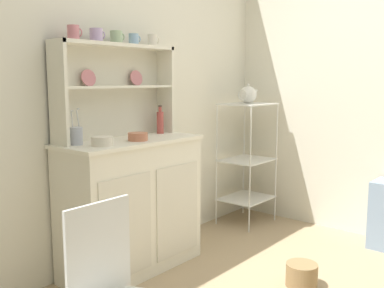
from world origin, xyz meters
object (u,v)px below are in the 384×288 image
Objects in this scene: porcelain_teapot at (248,95)px; utensil_jar at (76,136)px; bowl_mixing_large at (102,141)px; bakers_rack at (247,153)px; cup_rose_0 at (74,33)px; floor_basket at (302,275)px; hutch_cabinet at (132,204)px; jam_bottle at (160,122)px; hutch_shelf_unit at (113,83)px.

utensil_jar is at bearing 176.12° from porcelain_teapot.
utensil_jar is (-0.08, 0.15, 0.03)m from bowl_mixing_large.
cup_rose_0 reaches higher than bakers_rack.
floor_basket is 1.69m from utensil_jar.
cup_rose_0 is at bearing 47.47° from utensil_jar.
jam_bottle reaches higher than hutch_cabinet.
hutch_cabinet is 7.58× the size of bowl_mixing_large.
bowl_mixing_large is (0.04, -0.20, -0.66)m from cup_rose_0.
hutch_shelf_unit is 4.18× the size of utensil_jar.
hutch_shelf_unit is at bearing 90.00° from hutch_cabinet.
utensil_jar is at bearing 129.35° from floor_basket.
hutch_shelf_unit reaches higher than bowl_mixing_large.
hutch_cabinet is 1.07× the size of hutch_shelf_unit.
utensil_jar is 1.77m from porcelain_teapot.
bowl_mixing_large is at bearing -166.14° from hutch_cabinet.
hutch_cabinet is 0.84m from hutch_shelf_unit.
hutch_shelf_unit is 0.51m from bowl_mixing_large.
bowl_mixing_large reaches higher than hutch_cabinet.
bakers_rack is 5.48× the size of floor_basket.
hutch_shelf_unit is 0.48m from jam_bottle.
bowl_mixing_large is 0.59× the size of utensil_jar.
porcelain_teapot is at bearing -8.44° from hutch_shelf_unit.
cup_rose_0 is 0.39× the size of utensil_jar.
floor_basket is (-0.85, -0.98, -0.58)m from bakers_rack.
floor_basket is at bearing -49.10° from bowl_mixing_large.
bowl_mixing_large is at bearing -178.90° from bakers_rack.
bakers_rack is (1.38, -0.20, -0.64)m from hutch_shelf_unit.
hutch_cabinet reaches higher than floor_basket.
hutch_shelf_unit is 7.07× the size of bowl_mixing_large.
bakers_rack is 4.86× the size of utensil_jar.
porcelain_teapot is at bearing 1.10° from bowl_mixing_large.
utensil_jar reaches higher than bowl_mixing_large.
jam_bottle is at bearing 172.72° from porcelain_teapot.
cup_rose_0 is (-0.34, 0.12, 1.13)m from hutch_cabinet.
bakers_rack is 8.23× the size of bowl_mixing_large.
floor_basket is at bearing -50.65° from utensil_jar.
utensil_jar is at bearing 176.12° from bakers_rack.
utensil_jar is (-0.75, -0.01, -0.03)m from jam_bottle.
utensil_jar is at bearing -167.27° from hutch_shelf_unit.
utensil_jar is (-0.38, -0.09, -0.32)m from hutch_shelf_unit.
bowl_mixing_large is at bearing 130.90° from floor_basket.
bakers_rack is at bearing 49.15° from floor_basket.
hutch_shelf_unit is 4.50× the size of jam_bottle.
hutch_shelf_unit is 0.46m from cup_rose_0.
bowl_mixing_large is (-1.67, -0.03, 0.29)m from bakers_rack.
hutch_shelf_unit reaches higher than utensil_jar.
jam_bottle is (0.38, -0.08, -0.29)m from hutch_shelf_unit.
bakers_rack is 12.44× the size of cup_rose_0.
jam_bottle is 1.02m from porcelain_teapot.
bowl_mixing_large is 0.69m from jam_bottle.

